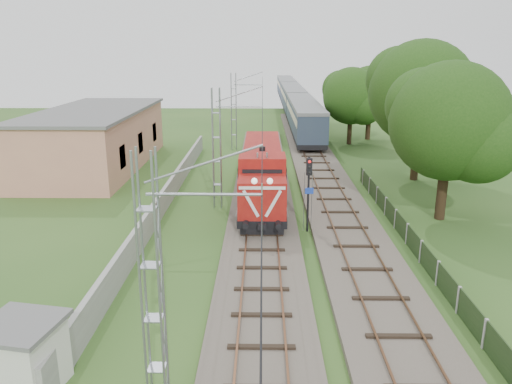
{
  "coord_description": "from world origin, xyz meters",
  "views": [
    {
      "loc": [
        0.01,
        -20.31,
        10.43
      ],
      "look_at": [
        -0.36,
        8.14,
        2.2
      ],
      "focal_mm": 35.0,
      "sensor_mm": 36.0,
      "label": 1
    }
  ],
  "objects_px": {
    "locomotive": "(262,171)",
    "coach_rake": "(293,97)",
    "signal_post": "(309,181)",
    "relay_hut": "(24,357)"
  },
  "relations": [
    {
      "from": "relay_hut",
      "to": "coach_rake",
      "type": "bearing_deg",
      "value": 80.07
    },
    {
      "from": "coach_rake",
      "to": "relay_hut",
      "type": "relative_size",
      "value": 26.4
    },
    {
      "from": "locomotive",
      "to": "coach_rake",
      "type": "distance_m",
      "value": 50.49
    },
    {
      "from": "signal_post",
      "to": "coach_rake",
      "type": "bearing_deg",
      "value": 87.65
    },
    {
      "from": "locomotive",
      "to": "coach_rake",
      "type": "xyz_separation_m",
      "value": [
        5.0,
        50.24,
        0.48
      ]
    },
    {
      "from": "signal_post",
      "to": "relay_hut",
      "type": "bearing_deg",
      "value": -125.19
    },
    {
      "from": "signal_post",
      "to": "relay_hut",
      "type": "xyz_separation_m",
      "value": [
        -10.08,
        -14.29,
        -1.89
      ]
    },
    {
      "from": "locomotive",
      "to": "relay_hut",
      "type": "height_order",
      "value": "locomotive"
    },
    {
      "from": "locomotive",
      "to": "coach_rake",
      "type": "bearing_deg",
      "value": 84.32
    },
    {
      "from": "coach_rake",
      "to": "relay_hut",
      "type": "xyz_separation_m",
      "value": [
        -12.4,
        -70.8,
        -1.41
      ]
    }
  ]
}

